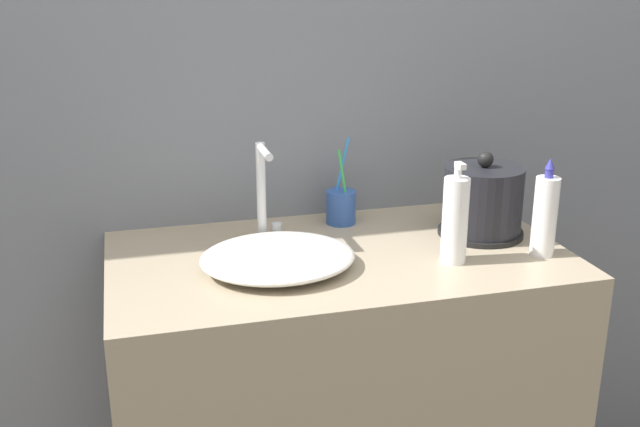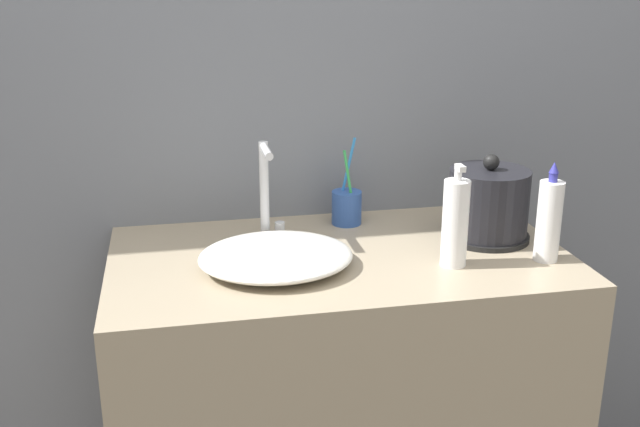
% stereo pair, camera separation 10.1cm
% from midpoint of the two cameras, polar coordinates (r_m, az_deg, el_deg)
% --- Properties ---
extents(wall_back, '(6.00, 0.04, 2.60)m').
position_cam_midpoint_polar(wall_back, '(1.89, 1.07, 11.11)').
color(wall_back, slate).
rests_on(wall_back, ground_plane).
extents(vanity_counter, '(1.03, 0.57, 0.92)m').
position_cam_midpoint_polar(vanity_counter, '(1.92, 2.97, -15.99)').
color(vanity_counter, gray).
rests_on(vanity_counter, ground_plane).
extents(sink_basin, '(0.34, 0.29, 0.05)m').
position_cam_midpoint_polar(sink_basin, '(1.62, -1.59, -3.29)').
color(sink_basin, silver).
rests_on(sink_basin, vanity_counter).
extents(faucet, '(0.06, 0.12, 0.24)m').
position_cam_midpoint_polar(faucet, '(1.74, -2.41, 1.87)').
color(faucet, silver).
rests_on(faucet, vanity_counter).
extents(electric_kettle, '(0.20, 0.20, 0.21)m').
position_cam_midpoint_polar(electric_kettle, '(1.82, 14.24, 0.50)').
color(electric_kettle, black).
rests_on(electric_kettle, vanity_counter).
extents(toothbrush_cup, '(0.07, 0.07, 0.22)m').
position_cam_midpoint_polar(toothbrush_cup, '(1.88, 3.59, 0.52)').
color(toothbrush_cup, '#2D519E').
rests_on(toothbrush_cup, vanity_counter).
extents(lotion_bottle, '(0.06, 0.06, 0.23)m').
position_cam_midpoint_polar(lotion_bottle, '(1.64, 12.01, -0.70)').
color(lotion_bottle, white).
rests_on(lotion_bottle, vanity_counter).
extents(shampoo_bottle, '(0.05, 0.05, 0.22)m').
position_cam_midpoint_polar(shampoo_bottle, '(1.72, 18.67, -0.47)').
color(shampoo_bottle, white).
rests_on(shampoo_bottle, vanity_counter).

